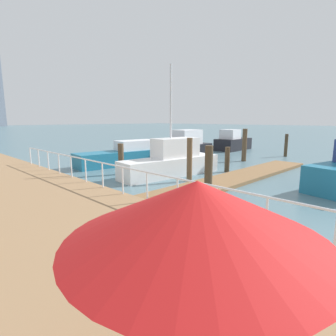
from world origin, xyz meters
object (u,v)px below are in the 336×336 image
at_px(moored_boat_0, 126,155).
at_px(patio_umbrella, 197,212).
at_px(moored_boat_2, 233,142).
at_px(moored_boat_5, 172,161).
at_px(moored_boat_3, 183,148).

height_order(moored_boat_0, patio_umbrella, patio_umbrella).
distance_m(moored_boat_0, moored_boat_2, 13.61).
relative_size(moored_boat_0, patio_umbrella, 3.00).
height_order(moored_boat_5, patio_umbrella, moored_boat_5).
distance_m(moored_boat_2, moored_boat_5, 14.92).
bearing_deg(moored_boat_5, patio_umbrella, -135.13).
bearing_deg(moored_boat_0, moored_boat_5, -96.06).
relative_size(moored_boat_0, moored_boat_3, 1.23).
xyz_separation_m(moored_boat_2, moored_boat_5, (-14.16, -4.71, 0.01)).
xyz_separation_m(moored_boat_0, moored_boat_5, (-0.55, -5.19, 0.17)).
xyz_separation_m(moored_boat_0, moored_boat_2, (13.60, -0.48, 0.16)).
bearing_deg(moored_boat_3, moored_boat_2, 3.66).
height_order(moored_boat_3, patio_umbrella, patio_umbrella).
bearing_deg(moored_boat_5, moored_boat_3, 36.52).
relative_size(moored_boat_3, patio_umbrella, 2.45).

